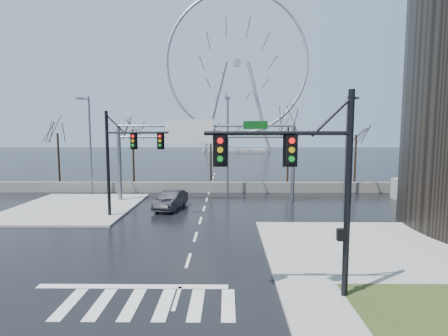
{
  "coord_description": "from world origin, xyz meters",
  "views": [
    {
      "loc": [
        1.96,
        -16.98,
        6.45
      ],
      "look_at": [
        1.74,
        6.66,
        4.0
      ],
      "focal_mm": 28.0,
      "sensor_mm": 36.0,
      "label": 1
    }
  ],
  "objects_px": {
    "signal_mast_near": "(312,174)",
    "sign_gantry": "(202,146)",
    "signal_mast_far": "(122,154)",
    "car": "(171,200)",
    "ferris_wheel": "(237,69)"
  },
  "relations": [
    {
      "from": "signal_mast_near",
      "to": "sign_gantry",
      "type": "relative_size",
      "value": 0.49
    },
    {
      "from": "signal_mast_far",
      "to": "car",
      "type": "height_order",
      "value": "signal_mast_far"
    },
    {
      "from": "sign_gantry",
      "to": "signal_mast_near",
      "type": "bearing_deg",
      "value": -73.81
    },
    {
      "from": "signal_mast_near",
      "to": "signal_mast_far",
      "type": "height_order",
      "value": "same"
    },
    {
      "from": "sign_gantry",
      "to": "signal_mast_far",
      "type": "bearing_deg",
      "value": -132.47
    },
    {
      "from": "signal_mast_far",
      "to": "signal_mast_near",
      "type": "bearing_deg",
      "value": -49.74
    },
    {
      "from": "signal_mast_near",
      "to": "ferris_wheel",
      "type": "bearing_deg",
      "value": 90.08
    },
    {
      "from": "signal_mast_far",
      "to": "ferris_wheel",
      "type": "relative_size",
      "value": 0.16
    },
    {
      "from": "signal_mast_near",
      "to": "sign_gantry",
      "type": "height_order",
      "value": "signal_mast_near"
    },
    {
      "from": "sign_gantry",
      "to": "car",
      "type": "height_order",
      "value": "sign_gantry"
    },
    {
      "from": "sign_gantry",
      "to": "ferris_wheel",
      "type": "distance_m",
      "value": 82.91
    },
    {
      "from": "signal_mast_far",
      "to": "ferris_wheel",
      "type": "height_order",
      "value": "ferris_wheel"
    },
    {
      "from": "signal_mast_near",
      "to": "car",
      "type": "distance_m",
      "value": 18.22
    },
    {
      "from": "signal_mast_far",
      "to": "car",
      "type": "distance_m",
      "value": 5.87
    },
    {
      "from": "signal_mast_near",
      "to": "ferris_wheel",
      "type": "height_order",
      "value": "ferris_wheel"
    }
  ]
}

